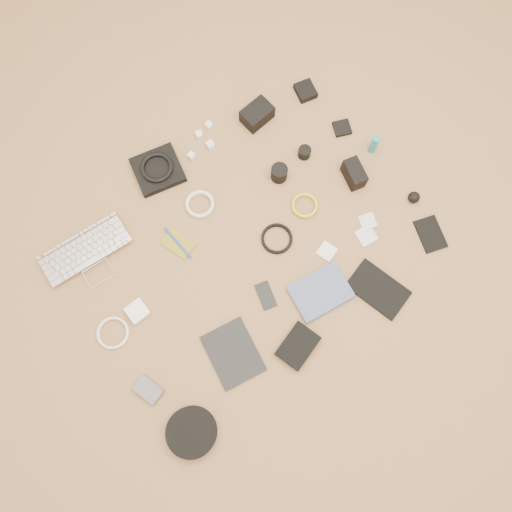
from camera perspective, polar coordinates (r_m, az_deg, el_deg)
room_shell at (r=0.83m, az=-0.95°, el=24.26°), size 4.04×4.04×2.58m
laptop at (r=2.04m, az=-18.26°, el=-0.49°), size 0.37×0.27×0.03m
headphone_pouch at (r=2.10m, az=-11.15°, el=9.62°), size 0.22×0.21×0.03m
headphones at (r=2.08m, az=-11.28°, el=9.89°), size 0.17×0.17×0.02m
charger_a at (r=2.11m, az=-7.37°, el=11.28°), size 0.03×0.03×0.03m
charger_b at (r=2.16m, az=-5.42°, el=14.66°), size 0.03×0.03×0.03m
charger_c at (r=2.15m, az=-6.51°, el=13.62°), size 0.03×0.03×0.03m
charger_d at (r=2.12m, az=-5.23°, el=12.53°), size 0.03×0.03×0.03m
dslr_camera at (r=2.15m, az=0.11°, el=15.88°), size 0.13×0.10×0.07m
lens_pouch at (r=2.24m, az=5.68°, el=18.26°), size 0.09×0.10×0.03m
notebook_olive at (r=1.99m, az=-8.90°, el=1.45°), size 0.12×0.14×0.01m
pen_blue at (r=1.98m, az=-8.94°, el=1.51°), size 0.02×0.16×0.01m
cable_white_a at (r=2.03m, az=-6.40°, el=5.84°), size 0.14×0.14×0.01m
lens_a at (r=2.03m, az=2.67°, el=9.45°), size 0.08×0.08×0.07m
lens_b at (r=2.09m, az=5.56°, el=11.70°), size 0.07×0.07×0.05m
card_reader at (r=2.18m, az=9.81°, el=14.21°), size 0.09×0.09×0.02m
power_brick at (r=1.95m, az=-13.38°, el=-6.17°), size 0.08×0.08×0.03m
cable_white_b at (r=1.97m, az=-15.98°, el=-8.46°), size 0.14×0.14×0.01m
cable_black at (r=1.97m, az=2.39°, el=1.95°), size 0.16×0.16×0.01m
cable_yellow at (r=2.02m, az=5.56°, el=5.70°), size 0.14×0.14×0.01m
flash at (r=2.06m, az=11.14°, el=9.20°), size 0.08×0.12×0.08m
lens_cleaner at (r=2.12m, az=13.32°, el=12.30°), size 0.03×0.03×0.10m
battery_charger at (r=1.92m, az=-12.19°, el=-14.70°), size 0.09×0.11×0.03m
tablet at (r=1.90m, az=-2.64°, el=-11.06°), size 0.21×0.25×0.01m
phone at (r=1.92m, az=1.11°, el=-4.53°), size 0.08×0.12×0.01m
filter_case_left at (r=1.98m, az=8.09°, el=0.53°), size 0.08×0.08×0.01m
filter_case_mid at (r=2.02m, az=12.48°, el=2.28°), size 0.08×0.08×0.01m
filter_case_right at (r=2.04m, az=12.64°, el=3.87°), size 0.08×0.08×0.01m
air_blower at (r=2.10m, az=17.60°, el=6.41°), size 0.06×0.06×0.05m
headphone_case at (r=1.89m, az=-7.37°, el=-19.33°), size 0.24×0.24×0.05m
drive_case at (r=1.89m, az=4.80°, el=-10.21°), size 0.18×0.15×0.04m
paperback at (r=1.93m, az=8.62°, el=-6.16°), size 0.24×0.19×0.02m
notebook_black_a at (r=1.98m, az=13.78°, el=-3.70°), size 0.19×0.25×0.02m
notebook_black_b at (r=2.09m, az=19.31°, el=2.37°), size 0.13×0.16×0.01m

